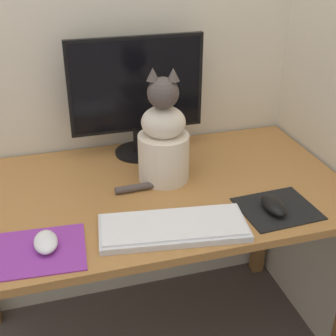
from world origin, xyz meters
The scene contains 8 objects.
desk centered at (0.00, 0.00, 0.62)m, with size 1.26×0.71×0.72m.
monitor centered at (0.03, 0.26, 0.95)m, with size 0.47×0.17×0.42m.
keyboard centered at (0.01, -0.24, 0.73)m, with size 0.42×0.22×0.02m.
mousepad_left centered at (-0.34, -0.23, 0.72)m, with size 0.24×0.21×0.00m.
mousepad_right centered at (0.34, -0.22, 0.72)m, with size 0.23×0.20×0.00m.
computer_mouse_left centered at (-0.33, -0.22, 0.74)m, with size 0.06×0.10×0.03m.
computer_mouse_right centered at (0.32, -0.23, 0.74)m, with size 0.06×0.11×0.04m.
cat centered at (0.06, 0.05, 0.85)m, with size 0.27×0.21×0.37m.
Camera 1 is at (-0.29, -1.24, 1.47)m, focal length 50.00 mm.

